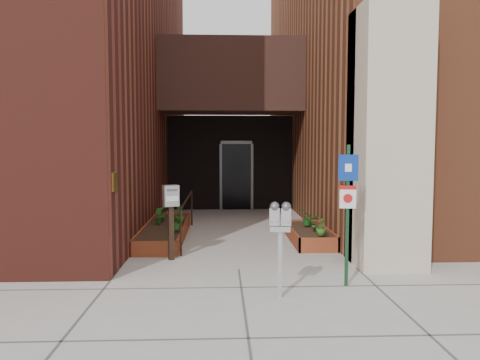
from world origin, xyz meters
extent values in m
plane|color=#9E9991|center=(0.00, 0.00, 0.00)|extent=(80.00, 80.00, 0.00)
cube|color=#5E241B|center=(-6.00, 6.70, 5.00)|extent=(8.00, 14.60, 10.00)
cube|color=brown|center=(6.00, 7.15, 5.00)|extent=(8.00, 13.70, 10.00)
cube|color=#B6A48C|center=(2.55, 0.20, 2.20)|extent=(1.10, 1.20, 4.40)
cube|color=#311A16|center=(0.00, 6.00, 4.00)|extent=(4.20, 2.00, 2.00)
cube|color=black|center=(0.00, 7.40, 1.50)|extent=(4.00, 0.30, 3.00)
cube|color=black|center=(0.20, 7.22, 1.05)|extent=(0.90, 0.06, 2.10)
cube|color=#B79338|center=(-1.99, -0.20, 1.50)|extent=(0.04, 0.30, 0.30)
cube|color=brown|center=(-1.55, 0.92, 0.15)|extent=(0.90, 0.04, 0.30)
cube|color=brown|center=(-1.55, 4.48, 0.15)|extent=(0.90, 0.04, 0.30)
cube|color=brown|center=(-1.98, 2.70, 0.15)|extent=(0.04, 3.60, 0.30)
cube|color=brown|center=(-1.12, 2.70, 0.15)|extent=(0.04, 3.60, 0.30)
cube|color=black|center=(-1.55, 2.70, 0.13)|extent=(0.82, 3.52, 0.26)
cube|color=brown|center=(1.60, 1.12, 0.15)|extent=(0.80, 0.04, 0.30)
cube|color=brown|center=(1.60, 3.28, 0.15)|extent=(0.80, 0.04, 0.30)
cube|color=brown|center=(1.22, 2.20, 0.15)|extent=(0.04, 2.20, 0.30)
cube|color=brown|center=(1.98, 2.20, 0.15)|extent=(0.04, 2.20, 0.30)
cube|color=black|center=(1.60, 2.20, 0.13)|extent=(0.72, 2.12, 0.26)
cylinder|color=black|center=(-1.05, 1.00, 0.45)|extent=(0.04, 0.04, 0.90)
cylinder|color=black|center=(-1.05, 4.30, 0.45)|extent=(0.04, 0.04, 0.90)
cylinder|color=black|center=(-1.05, 2.65, 0.88)|extent=(0.04, 3.30, 0.04)
cube|color=#AEAEB0|center=(0.51, -1.45, 0.46)|extent=(0.06, 0.06, 0.91)
cube|color=#AEAEB0|center=(0.51, -1.45, 0.95)|extent=(0.29, 0.15, 0.07)
cube|color=#AEAEB0|center=(0.44, -1.44, 1.12)|extent=(0.15, 0.11, 0.24)
sphere|color=#59595B|center=(0.44, -1.44, 1.25)|extent=(0.14, 0.14, 0.14)
cube|color=white|center=(0.43, -1.49, 1.13)|extent=(0.08, 0.02, 0.05)
cube|color=#B21414|center=(0.43, -1.49, 1.06)|extent=(0.08, 0.02, 0.03)
cube|color=#AEAEB0|center=(0.59, -1.46, 1.12)|extent=(0.15, 0.11, 0.24)
sphere|color=#59595B|center=(0.59, -1.46, 1.25)|extent=(0.14, 0.14, 0.14)
cube|color=white|center=(0.58, -1.51, 1.13)|extent=(0.08, 0.02, 0.05)
cube|color=#B21414|center=(0.58, -1.51, 1.06)|extent=(0.08, 0.02, 0.03)
cube|color=#13351E|center=(1.56, -0.97, 1.04)|extent=(0.05, 0.05, 2.09)
cube|color=navy|center=(1.55, -1.00, 1.76)|extent=(0.28, 0.06, 0.38)
cube|color=white|center=(1.55, -1.01, 1.76)|extent=(0.10, 0.02, 0.11)
cube|color=white|center=(1.55, -1.00, 1.33)|extent=(0.24, 0.05, 0.33)
cube|color=#B21414|center=(1.55, -1.01, 1.47)|extent=(0.24, 0.04, 0.06)
cylinder|color=#B21414|center=(1.55, -1.01, 1.31)|extent=(0.13, 0.03, 0.13)
cube|color=black|center=(-1.20, 0.70, 0.50)|extent=(0.12, 0.12, 0.99)
cube|color=#ACACAE|center=(-1.20, 0.70, 1.17)|extent=(0.33, 0.29, 0.38)
cube|color=#59595B|center=(-1.16, 0.60, 1.28)|extent=(0.19, 0.09, 0.04)
cube|color=white|center=(-1.16, 0.60, 1.13)|extent=(0.20, 0.09, 0.09)
imported|color=#205F1B|center=(-1.25, 2.03, 0.47)|extent=(0.42, 0.42, 0.33)
imported|color=#24611B|center=(-1.72, 2.88, 0.47)|extent=(0.26, 0.26, 0.35)
imported|color=#245D1A|center=(-1.25, 2.97, 0.50)|extent=(0.32, 0.32, 0.40)
imported|color=#1C6222|center=(-1.67, 3.30, 0.49)|extent=(0.26, 0.26, 0.38)
imported|color=#2E621C|center=(1.67, 1.30, 0.48)|extent=(0.25, 0.25, 0.36)
imported|color=#265B1A|center=(1.66, 1.94, 0.46)|extent=(0.17, 0.17, 0.32)
imported|color=#164F17|center=(1.61, 2.47, 0.47)|extent=(0.44, 0.44, 0.34)
camera|label=1|loc=(-0.29, -7.70, 2.10)|focal=35.00mm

